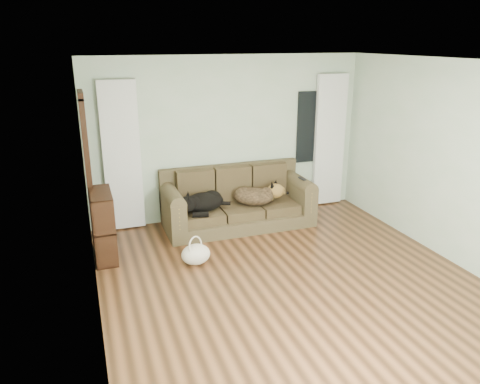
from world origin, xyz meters
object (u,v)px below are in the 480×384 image
object	(u,v)px
tote_bag	(196,253)
bookshelf	(103,223)
dog_shepherd	(256,195)
dog_black_lab	(202,203)
sofa	(238,198)

from	to	relation	value
tote_bag	bookshelf	size ratio (longest dim) A/B	0.41
dog_shepherd	bookshelf	distance (m)	2.38
bookshelf	dog_shepherd	bearing A→B (deg)	3.22
dog_shepherd	dog_black_lab	bearing A→B (deg)	31.29
sofa	tote_bag	size ratio (longest dim) A/B	6.04
dog_shepherd	tote_bag	size ratio (longest dim) A/B	1.74
dog_black_lab	bookshelf	world-z (taller)	bookshelf
dog_black_lab	bookshelf	xyz separation A→B (m)	(-1.46, -0.39, 0.02)
sofa	tote_bag	xyz separation A→B (m)	(-0.97, -1.09, -0.29)
sofa	bookshelf	bearing A→B (deg)	-166.79
dog_shepherd	tote_bag	bearing A→B (deg)	69.27
dog_shepherd	bookshelf	world-z (taller)	bookshelf
sofa	tote_bag	world-z (taller)	sofa
bookshelf	sofa	bearing A→B (deg)	6.26
sofa	dog_black_lab	world-z (taller)	sofa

